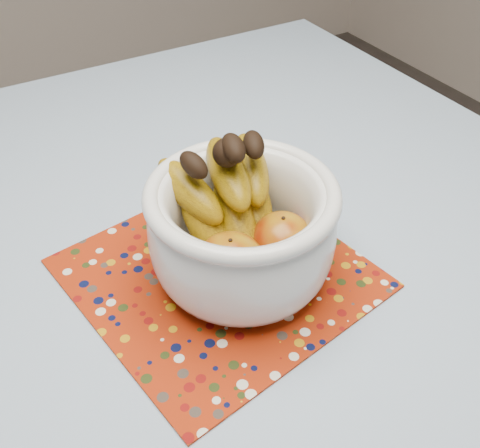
# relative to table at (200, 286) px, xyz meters

# --- Properties ---
(table) EXTENTS (1.20, 1.20, 0.75)m
(table) POSITION_rel_table_xyz_m (0.00, 0.00, 0.00)
(table) COLOR brown
(table) RESTS_ON ground
(tablecloth) EXTENTS (1.32, 1.32, 0.01)m
(tablecloth) POSITION_rel_table_xyz_m (0.00, 0.00, 0.08)
(tablecloth) COLOR #637CA5
(tablecloth) RESTS_ON table
(placemat) EXTENTS (0.41, 0.41, 0.00)m
(placemat) POSITION_rel_table_xyz_m (-0.00, -0.07, 0.09)
(placemat) COLOR maroon
(placemat) RESTS_ON tablecloth
(fruit_bowl) EXTENTS (0.25, 0.26, 0.21)m
(fruit_bowl) POSITION_rel_table_xyz_m (0.03, -0.08, 0.18)
(fruit_bowl) COLOR silver
(fruit_bowl) RESTS_ON placemat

